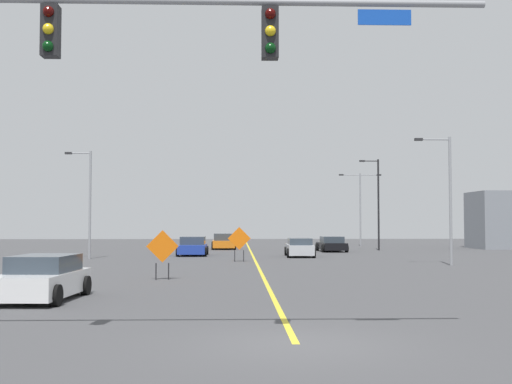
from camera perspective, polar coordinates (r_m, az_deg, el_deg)
The scene contains 14 objects.
ground at distance 13.12m, azimuth 3.60°, elevation -13.42°, with size 155.20×155.20×0.00m, color #444447.
road_centre_stripe at distance 56.01m, azimuth -0.56°, elevation -5.16°, with size 0.16×86.22×0.01m.
traffic_signal_assembly at distance 13.72m, azimuth -17.97°, elevation 10.72°, with size 13.40×0.44×7.39m.
street_lamp_far_right at distance 37.43m, azimuth 16.71°, elevation -0.11°, with size 2.07×0.24×7.23m.
street_lamp_mid_right at distance 64.76m, azimuth 9.29°, elevation -0.88°, with size 4.25×0.24×7.29m.
street_lamp_near_left at distance 55.67m, azimuth 10.75°, elevation -0.71°, with size 1.69×0.24×7.81m.
street_lamp_mid_left at distance 43.66m, azimuth -14.77°, elevation -0.58°, with size 1.76×0.24×7.14m.
construction_sign_median_near at distance 39.24m, azimuth -1.51°, elevation -4.29°, with size 1.41×0.13×2.12m.
construction_sign_left_shoulder at distance 27.35m, azimuth -8.35°, elevation -5.01°, with size 1.34×0.36×2.09m.
car_orange_mid at distance 57.45m, azimuth -2.91°, elevation -4.44°, with size 2.26×4.45×1.38m.
car_blue_approaching at distance 46.57m, azimuth -5.67°, elevation -4.87°, with size 2.15×3.89×1.36m.
car_silver_passing at distance 44.90m, azimuth 3.91°, elevation -4.97°, with size 2.02×4.26×1.30m.
car_white_far at distance 21.24m, azimuth -18.49°, elevation -7.34°, with size 2.31×4.26×1.39m.
car_black_distant at distance 52.84m, azimuth 6.76°, elevation -4.68°, with size 2.26×4.11×1.24m.
Camera 1 is at (-1.20, -12.83, 2.45)m, focal length 44.82 mm.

